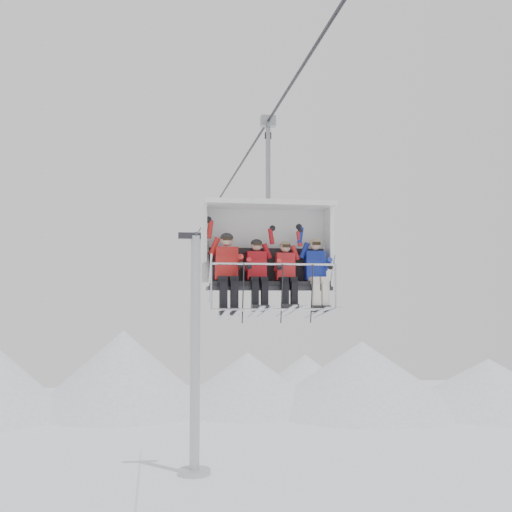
{
  "coord_description": "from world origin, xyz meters",
  "views": [
    {
      "loc": [
        -2.26,
        -14.33,
        9.62
      ],
      "look_at": [
        0.0,
        0.0,
        10.63
      ],
      "focal_mm": 45.0,
      "sensor_mm": 36.0,
      "label": 1
    }
  ],
  "objects": [
    {
      "name": "haul_cable",
      "position": [
        0.0,
        0.0,
        13.3
      ],
      "size": [
        0.06,
        50.0,
        0.06
      ],
      "primitive_type": "cylinder",
      "rotation": [
        1.57,
        0.0,
        0.0
      ],
      "color": "#2C2B30",
      "rests_on": "lift_tower_left"
    },
    {
      "name": "lift_tower_right",
      "position": [
        0.0,
        22.0,
        5.78
      ],
      "size": [
        2.0,
        1.8,
        13.48
      ],
      "color": "#AEB0B6",
      "rests_on": "ground"
    },
    {
      "name": "skier_center_right",
      "position": [
        0.34,
        -1.78,
        10.18
      ],
      "size": [
        0.37,
        1.69,
        1.51
      ],
      "color": "red",
      "rests_on": "chairlift_carrier"
    },
    {
      "name": "skier_center_left",
      "position": [
        -0.25,
        -1.77,
        10.19
      ],
      "size": [
        0.39,
        1.69,
        1.56
      ],
      "color": "#B3141D",
      "rests_on": "chairlift_carrier"
    },
    {
      "name": "ridgeline",
      "position": [
        -1.58,
        42.05,
        2.84
      ],
      "size": [
        72.0,
        21.0,
        7.0
      ],
      "color": "white",
      "rests_on": "ground"
    },
    {
      "name": "chairlift_carrier",
      "position": [
        0.0,
        -1.45,
        10.73
      ],
      "size": [
        2.65,
        1.17,
        3.98
      ],
      "color": "black",
      "rests_on": "haul_cable"
    },
    {
      "name": "skier_far_right",
      "position": [
        0.95,
        -1.77,
        10.21
      ],
      "size": [
        0.4,
        1.69,
        1.61
      ],
      "color": "navy",
      "rests_on": "chairlift_carrier"
    },
    {
      "name": "skier_far_left",
      "position": [
        -0.86,
        -1.76,
        10.24
      ],
      "size": [
        0.44,
        1.69,
        1.74
      ],
      "color": "red",
      "rests_on": "chairlift_carrier"
    }
  ]
}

